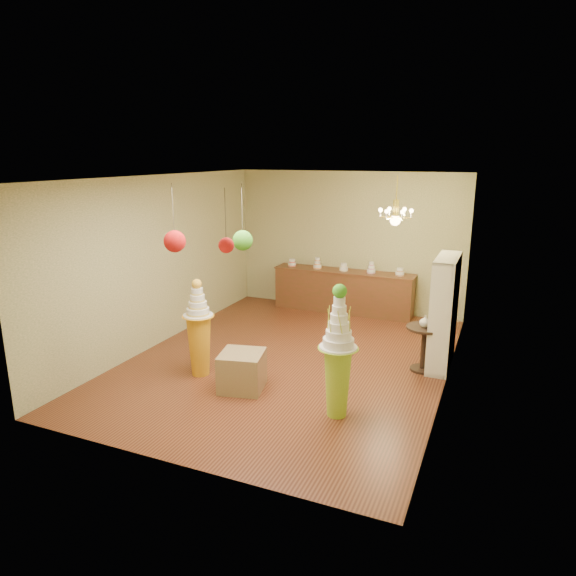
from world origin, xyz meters
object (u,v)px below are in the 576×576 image
at_px(sideboard, 343,290).
at_px(pedestal_green, 338,365).
at_px(round_table, 424,342).
at_px(pedestal_orange, 199,337).

bearing_deg(sideboard, pedestal_green, -73.83).
relative_size(pedestal_green, round_table, 2.44).
height_order(pedestal_green, pedestal_orange, pedestal_green).
distance_m(pedestal_orange, sideboard, 4.18).
bearing_deg(pedestal_green, round_table, 67.20).
distance_m(pedestal_green, pedestal_orange, 2.40).
relative_size(pedestal_green, sideboard, 0.59).
bearing_deg(sideboard, pedestal_orange, -104.78).
relative_size(pedestal_green, pedestal_orange, 1.16).
xyz_separation_m(sideboard, round_table, (2.10, -2.53, -0.01)).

